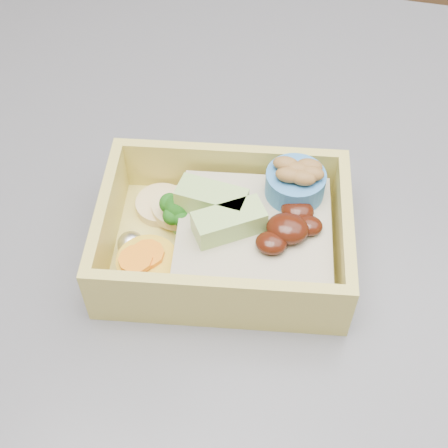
# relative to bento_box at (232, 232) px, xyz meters

# --- Properties ---
(bento_box) EXTENTS (0.20, 0.16, 0.07)m
(bento_box) POSITION_rel_bento_box_xyz_m (0.00, 0.00, 0.00)
(bento_box) COLOR #CFBD55
(bento_box) RESTS_ON island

